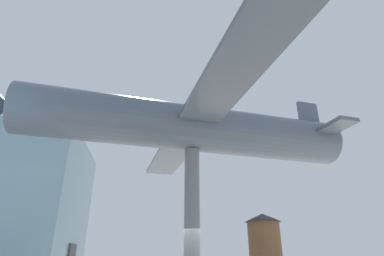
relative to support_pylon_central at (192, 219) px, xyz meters
The scene contains 2 objects.
support_pylon_central is the anchor object (origin of this frame).
suspended_airplane 3.89m from the support_pylon_central, 97.96° to the left, with size 15.76×15.54×3.19m.
Camera 1 is at (-11.94, 1.76, 1.50)m, focal length 28.00 mm.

